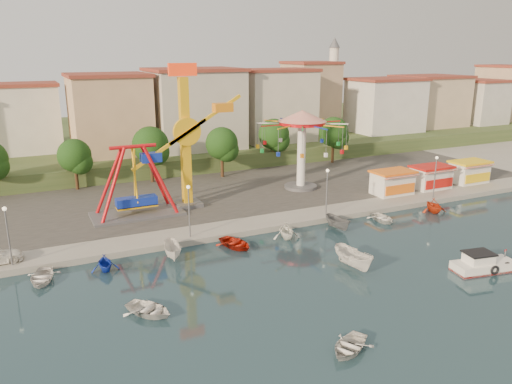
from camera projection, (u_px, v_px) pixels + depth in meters
ground at (331, 279)px, 41.75m from camera, size 200.00×200.00×0.00m
quay_deck at (149, 149)px, 95.51m from camera, size 200.00×100.00×0.60m
asphalt_pad at (207, 187)px, 67.64m from camera, size 90.00×28.00×0.01m
hill_terrace at (143, 139)px, 99.52m from camera, size 200.00×60.00×3.00m
pirate_ship_ride at (135, 182)px, 55.02m from camera, size 10.00×5.00×8.00m
kamikaze_tower at (190, 142)px, 57.22m from camera, size 8.80×3.10×16.50m
wave_swinger at (302, 132)px, 65.04m from camera, size 11.60×11.60×10.40m
booth_left at (392, 182)px, 63.90m from camera, size 5.40×3.78×3.08m
booth_mid at (431, 177)px, 66.62m from camera, size 5.40×3.78×3.08m
booth_right at (469, 172)px, 69.53m from camera, size 5.40×3.78×3.08m
lamp_post_0 at (9, 238)px, 42.25m from camera, size 0.14×0.14×5.00m
lamp_post_1 at (189, 213)px, 48.88m from camera, size 0.14×0.14×5.00m
lamp_post_2 at (327, 193)px, 55.51m from camera, size 0.14×0.14×5.00m
lamp_post_3 at (435, 178)px, 62.14m from camera, size 0.14×0.14×5.00m
tree_1 at (74, 156)px, 65.17m from camera, size 4.35×4.35×6.80m
tree_2 at (150, 145)px, 68.75m from camera, size 5.02×5.02×7.85m
tree_3 at (222, 143)px, 71.73m from camera, size 4.68×4.68×7.32m
tree_4 at (274, 134)px, 78.42m from camera, size 4.86×4.86×7.60m
tree_5 at (334, 132)px, 81.00m from camera, size 4.83×4.83×7.54m
building_1 at (25, 127)px, 75.54m from camera, size 12.33×9.01×8.63m
building_2 at (112, 113)px, 81.13m from camera, size 11.95×9.28×11.23m
building_3 at (199, 117)px, 84.38m from camera, size 12.59×10.50×9.20m
building_4 at (261, 111)px, 92.91m from camera, size 10.75×9.23×9.24m
building_5 at (327, 103)px, 96.53m from camera, size 12.77×10.96×11.21m
building_6 at (381, 99)px, 99.90m from camera, size 8.23×8.98×12.36m
building_7 at (409, 103)px, 109.59m from camera, size 11.59×10.93×8.76m
building_8 at (480, 94)px, 109.18m from camera, size 12.84×9.28×12.58m
building_9 at (510, 98)px, 117.64m from camera, size 12.95×9.17×9.21m
minaret at (333, 81)px, 100.14m from camera, size 2.80×2.80×18.00m
cabin_motorboat at (483, 265)px, 43.09m from camera, size 5.78×2.99×1.94m
rowboat_a at (149, 309)px, 35.98m from camera, size 4.42×4.68×0.79m
rowboat_b at (349, 346)px, 31.55m from camera, size 4.30×3.92×0.73m
skiff at (354, 259)px, 43.52m from camera, size 2.01×4.73×1.79m
moored_boat_0 at (42, 277)px, 41.09m from camera, size 3.43×4.25×0.78m
moored_boat_1 at (105, 263)px, 43.11m from camera, size 2.47×2.84×1.46m
moored_boat_2 at (173, 251)px, 45.62m from camera, size 2.09×4.08×1.50m
moored_boat_3 at (236, 243)px, 48.30m from camera, size 3.89×4.63×0.82m
moored_boat_4 at (286, 231)px, 50.50m from camera, size 3.34×3.69×1.68m
moored_boat_5 at (338, 223)px, 53.15m from camera, size 1.63×3.80×1.44m
moored_boat_6 at (382, 218)px, 55.72m from camera, size 2.89×3.81×0.74m
moored_boat_7 at (434, 205)px, 58.72m from camera, size 3.58×3.90×1.72m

